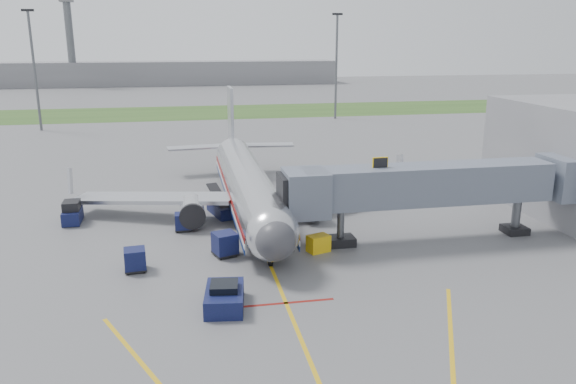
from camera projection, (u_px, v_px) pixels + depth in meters
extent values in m
plane|color=#565659|center=(275.00, 277.00, 38.02)|extent=(400.00, 400.00, 0.00)
cube|color=#2D4C1E|center=(207.00, 112.00, 123.28)|extent=(300.00, 25.00, 0.01)
cube|color=gold|center=(280.00, 289.00, 36.12)|extent=(0.25, 50.00, 0.01)
cube|color=maroon|center=(286.00, 303.00, 34.23)|extent=(6.00, 0.25, 0.01)
cylinder|color=silver|center=(248.00, 184.00, 51.52)|extent=(3.80, 28.00, 3.80)
sphere|color=silver|center=(272.00, 234.00, 38.25)|extent=(3.80, 3.80, 3.80)
sphere|color=#38383D|center=(276.00, 241.00, 37.02)|extent=(2.74, 2.74, 2.74)
cube|color=black|center=(273.00, 229.00, 37.73)|extent=(2.20, 1.20, 0.55)
cone|color=silver|center=(231.00, 150.00, 67.15)|extent=(3.80, 5.00, 3.80)
cube|color=#B7BAC1|center=(231.00, 117.00, 65.62)|extent=(0.35, 4.20, 7.00)
cube|color=#B7BAC1|center=(154.00, 198.00, 50.21)|extent=(15.10, 8.59, 1.13)
cube|color=#B7BAC1|center=(337.00, 189.00, 53.30)|extent=(15.10, 8.59, 1.13)
cylinder|color=silver|center=(192.00, 211.00, 48.09)|extent=(2.10, 3.60, 2.10)
cylinder|color=silver|center=(310.00, 204.00, 49.98)|extent=(2.10, 3.60, 2.10)
cube|color=maroon|center=(268.00, 187.00, 51.96)|extent=(0.05, 28.00, 0.45)
cube|color=navy|center=(269.00, 196.00, 52.20)|extent=(0.05, 28.00, 0.35)
cylinder|color=black|center=(270.00, 261.00, 39.84)|extent=(0.28, 0.70, 0.70)
cylinder|color=black|center=(220.00, 207.00, 52.11)|extent=(0.50, 1.00, 1.00)
cylinder|color=black|center=(275.00, 204.00, 53.06)|extent=(0.50, 1.00, 1.00)
cube|color=slate|center=(428.00, 184.00, 43.90)|extent=(20.00, 3.00, 3.00)
cube|color=slate|center=(306.00, 193.00, 42.18)|extent=(3.20, 3.60, 3.40)
cube|color=black|center=(290.00, 193.00, 41.96)|extent=(1.60, 3.00, 2.80)
cube|color=#E9B70D|center=(380.00, 164.00, 42.70)|extent=(1.20, 0.15, 1.00)
cylinder|color=#595B60|center=(341.00, 226.00, 43.44)|extent=(0.56, 0.56, 3.10)
cube|color=black|center=(340.00, 241.00, 43.75)|extent=(2.20, 1.60, 0.70)
cylinder|color=#595B60|center=(516.00, 215.00, 46.16)|extent=(0.70, 0.70, 3.10)
cube|color=black|center=(515.00, 230.00, 46.49)|extent=(1.80, 1.80, 0.60)
cube|color=slate|center=(564.00, 177.00, 46.08)|extent=(3.00, 4.00, 3.40)
cylinder|color=#595B60|center=(35.00, 72.00, 96.25)|extent=(0.44, 0.44, 20.00)
cube|color=black|center=(28.00, 10.00, 93.56)|extent=(2.00, 0.40, 0.40)
cylinder|color=#595B60|center=(336.00, 68.00, 110.97)|extent=(0.44, 0.44, 20.00)
cube|color=black|center=(337.00, 14.00, 108.28)|extent=(2.00, 0.40, 0.40)
cube|color=slate|center=(166.00, 73.00, 196.19)|extent=(120.00, 14.00, 8.00)
cylinder|color=#595B60|center=(71.00, 44.00, 183.37)|extent=(2.40, 2.40, 28.00)
cube|color=black|center=(225.00, 298.00, 33.61)|extent=(2.71, 3.94, 1.13)
cube|color=black|center=(224.00, 287.00, 33.42)|extent=(1.84, 1.84, 0.51)
cylinder|color=black|center=(207.00, 311.00, 32.32)|extent=(0.33, 0.84, 0.82)
cylinder|color=black|center=(240.00, 310.00, 32.43)|extent=(0.33, 0.84, 0.82)
cylinder|color=black|center=(211.00, 291.00, 34.88)|extent=(0.33, 0.84, 0.82)
cylinder|color=black|center=(240.00, 291.00, 34.99)|extent=(0.33, 0.84, 0.82)
cube|color=black|center=(73.00, 216.00, 49.02)|extent=(1.52, 2.85, 1.13)
cube|color=black|center=(71.00, 205.00, 48.77)|extent=(1.39, 1.83, 0.79)
cylinder|color=black|center=(64.00, 224.00, 48.04)|extent=(0.26, 0.57, 0.56)
cylinder|color=black|center=(78.00, 223.00, 48.26)|extent=(0.26, 0.57, 0.56)
cylinder|color=black|center=(68.00, 217.00, 49.96)|extent=(0.26, 0.57, 0.56)
cylinder|color=black|center=(81.00, 216.00, 50.18)|extent=(0.26, 0.57, 0.56)
cube|color=black|center=(183.00, 221.00, 47.00)|extent=(1.35, 1.35, 1.33)
cube|color=black|center=(183.00, 229.00, 47.18)|extent=(1.39, 1.39, 0.10)
cylinder|color=black|center=(177.00, 231.00, 46.60)|extent=(0.19, 0.24, 0.24)
cylinder|color=black|center=(190.00, 231.00, 46.80)|extent=(0.19, 0.24, 0.24)
cylinder|color=black|center=(177.00, 227.00, 47.58)|extent=(0.19, 0.24, 0.24)
cylinder|color=black|center=(190.00, 227.00, 47.77)|extent=(0.19, 0.24, 0.24)
cube|color=black|center=(135.00, 259.00, 38.78)|extent=(1.56, 1.56, 1.43)
cube|color=black|center=(136.00, 268.00, 38.97)|extent=(1.61, 1.61, 0.11)
cylinder|color=black|center=(128.00, 273.00, 38.32)|extent=(0.23, 0.28, 0.26)
cylinder|color=black|center=(144.00, 271.00, 38.62)|extent=(0.23, 0.28, 0.26)
cylinder|color=black|center=(127.00, 267.00, 39.34)|extent=(0.23, 0.28, 0.26)
cylinder|color=black|center=(144.00, 265.00, 39.65)|extent=(0.23, 0.28, 0.26)
cube|color=black|center=(225.00, 243.00, 41.51)|extent=(2.01, 2.01, 1.58)
cube|color=black|center=(225.00, 253.00, 41.72)|extent=(2.08, 2.08, 0.12)
cylinder|color=black|center=(221.00, 258.00, 40.92)|extent=(0.31, 0.34, 0.29)
cylinder|color=black|center=(236.00, 255.00, 41.51)|extent=(0.31, 0.34, 0.29)
cylinder|color=black|center=(214.00, 252.00, 41.95)|extent=(0.31, 0.34, 0.29)
cylinder|color=black|center=(229.00, 249.00, 42.53)|extent=(0.31, 0.34, 0.29)
cube|color=black|center=(221.00, 209.00, 51.37)|extent=(2.55, 4.28, 1.00)
cube|color=black|center=(219.00, 197.00, 51.57)|extent=(2.13, 4.60, 1.57)
cylinder|color=black|center=(221.00, 216.00, 49.92)|extent=(0.40, 0.67, 0.62)
cylinder|color=black|center=(233.00, 215.00, 50.39)|extent=(0.40, 0.67, 0.62)
cylinder|color=black|center=(211.00, 208.00, 52.44)|extent=(0.40, 0.67, 0.62)
cylinder|color=black|center=(222.00, 206.00, 52.91)|extent=(0.40, 0.67, 0.62)
cube|color=#E9B70D|center=(318.00, 243.00, 42.36)|extent=(1.88, 1.55, 1.29)
cylinder|color=black|center=(312.00, 251.00, 42.23)|extent=(0.31, 0.38, 0.32)
cylinder|color=black|center=(324.00, 248.00, 42.75)|extent=(0.31, 0.38, 0.32)
imported|color=#C2E21A|center=(215.00, 204.00, 52.12)|extent=(0.65, 0.67, 1.55)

